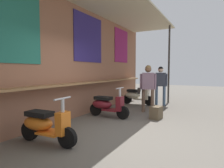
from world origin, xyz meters
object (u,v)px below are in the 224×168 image
shopper_with_handbag (148,84)px  scooter_maroon (106,105)px  merchandise_crate (156,113)px  scooter_orange (44,124)px  shopper_browsing (160,82)px  scooter_cream (136,96)px

shopper_with_handbag → scooter_maroon: bearing=-56.4°
merchandise_crate → scooter_maroon: bearing=109.2°
scooter_orange → shopper_browsing: bearing=76.9°
scooter_maroon → shopper_with_handbag: size_ratio=0.84×
shopper_browsing → scooter_maroon: bearing=-38.9°
scooter_cream → shopper_browsing: (0.31, -0.96, 0.62)m
scooter_cream → shopper_with_handbag: shopper_with_handbag is taller
scooter_cream → scooter_maroon: bearing=-89.6°
scooter_orange → shopper_with_handbag: (3.80, -0.94, 0.63)m
shopper_with_handbag → shopper_browsing: (1.65, -0.02, -0.01)m
shopper_browsing → merchandise_crate: 2.59m
scooter_cream → shopper_browsing: size_ratio=0.84×
scooter_cream → shopper_with_handbag: (-1.34, -0.94, 0.63)m
scooter_orange → merchandise_crate: 3.38m
scooter_orange → shopper_with_handbag: size_ratio=0.84×
scooter_maroon → scooter_cream: (2.61, 0.00, 0.00)m
shopper_browsing → merchandise_crate: (-2.41, -0.50, -0.81)m
merchandise_crate → scooter_cream: bearing=35.0°
scooter_orange → shopper_with_handbag: 3.97m
scooter_cream → shopper_with_handbag: size_ratio=0.84×
scooter_orange → scooter_maroon: 2.53m
scooter_maroon → merchandise_crate: (0.51, -1.47, -0.19)m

